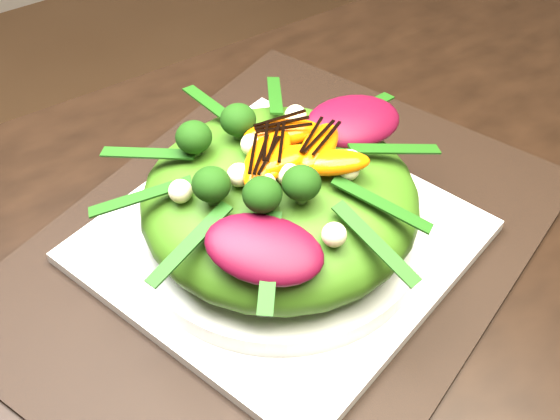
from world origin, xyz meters
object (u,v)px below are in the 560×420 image
lettuce_mound (280,201)px  placemat (280,247)px  plate_base (280,241)px  salad_bowl (280,230)px  orange_segment (275,146)px

lettuce_mound → placemat: bearing=-104.0°
plate_base → salad_bowl: size_ratio=1.15×
salad_bowl → lettuce_mound: (0.00, 0.00, 0.03)m
placemat → plate_base: (0.00, 0.00, 0.01)m
plate_base → orange_segment: orange_segment is taller
placemat → plate_base: 0.01m
plate_base → lettuce_mound: (0.00, 0.00, 0.05)m
placemat → salad_bowl: salad_bowl is taller
plate_base → salad_bowl: bearing=0.0°
orange_segment → placemat: bearing=-105.2°
orange_segment → lettuce_mound: bearing=-105.2°
placemat → orange_segment: bearing=74.8°
salad_bowl → lettuce_mound: bearing=90.0°
salad_bowl → lettuce_mound: lettuce_mound is taller
plate_base → placemat: bearing=-116.6°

